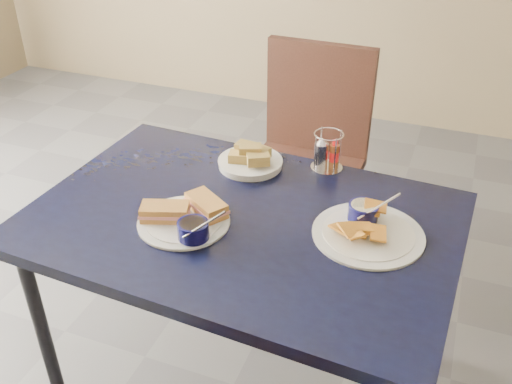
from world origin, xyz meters
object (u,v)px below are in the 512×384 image
(dining_table, at_px, (242,233))
(chair_far, at_px, (309,145))
(plantain_plate, at_px, (366,227))
(bread_basket, at_px, (251,159))
(sandwich_plate, at_px, (187,217))
(condiment_caddy, at_px, (326,153))

(dining_table, relative_size, chair_far, 1.32)
(plantain_plate, height_order, bread_basket, plantain_plate)
(sandwich_plate, bearing_deg, chair_far, 83.45)
(dining_table, bearing_deg, bread_basket, 106.48)
(chair_far, distance_m, bread_basket, 0.59)
(chair_far, distance_m, condiment_caddy, 0.56)
(sandwich_plate, height_order, plantain_plate, same)
(sandwich_plate, relative_size, condiment_caddy, 2.22)
(chair_far, height_order, bread_basket, chair_far)
(chair_far, relative_size, sandwich_plate, 3.30)
(plantain_plate, bearing_deg, dining_table, -171.36)
(dining_table, height_order, plantain_plate, plantain_plate)
(plantain_plate, bearing_deg, condiment_caddy, 122.86)
(plantain_plate, bearing_deg, chair_far, 116.45)
(plantain_plate, bearing_deg, bread_basket, 152.10)
(dining_table, relative_size, condiment_caddy, 9.70)
(condiment_caddy, bearing_deg, dining_table, -112.90)
(bread_basket, relative_size, condiment_caddy, 1.62)
(dining_table, height_order, condiment_caddy, condiment_caddy)
(dining_table, bearing_deg, condiment_caddy, 67.10)
(condiment_caddy, bearing_deg, chair_far, 111.67)
(dining_table, relative_size, bread_basket, 6.00)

